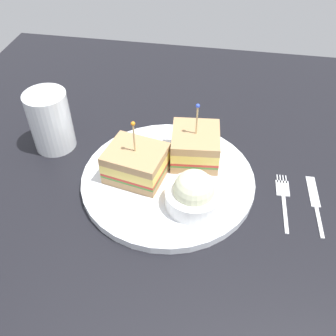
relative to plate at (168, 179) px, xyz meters
The scene contains 8 objects.
ground_plane 1.69cm from the plate, ahead, with size 103.76×103.76×2.00cm, color black.
plate is the anchor object (origin of this frame).
sandwich_half_front 7.58cm from the plate, 35.16° to the right, with size 9.51×8.94×11.52cm.
sandwich_half_back 6.34cm from the plate, 95.83° to the left, with size 9.62×10.77×11.26cm.
coleslaw_bowl 7.92cm from the plate, 137.09° to the right, with size 8.95×8.95×6.44cm.
drink_glass 24.07cm from the plate, 74.74° to the left, with size 7.59×7.59×11.28cm.
fork 19.51cm from the plate, 89.56° to the right, with size 12.84×2.30×0.35cm.
knife 24.60cm from the plate, 90.60° to the right, with size 13.30×1.85×0.35cm.
Camera 1 is at (-45.54, -7.98, 47.21)cm, focal length 40.86 mm.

